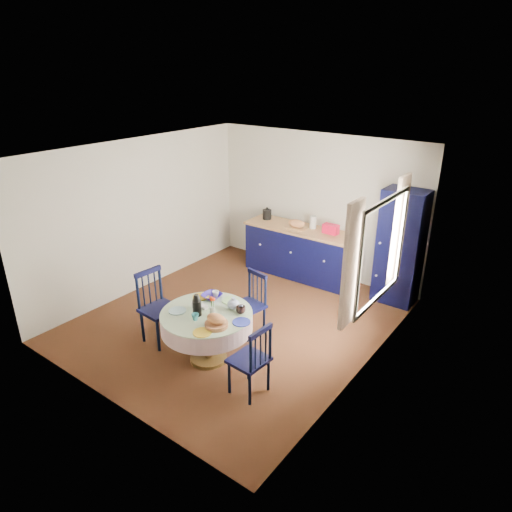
{
  "coord_description": "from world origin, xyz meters",
  "views": [
    {
      "loc": [
        3.76,
        -4.59,
        3.55
      ],
      "look_at": [
        0.2,
        0.2,
        1.02
      ],
      "focal_mm": 32.0,
      "sensor_mm": 36.0,
      "label": 1
    }
  ],
  "objects_px": {
    "dining_table": "(207,321)",
    "chair_left": "(158,306)",
    "mug_b": "(195,317)",
    "cobalt_bowl": "(212,296)",
    "chair_far": "(250,303)",
    "mug_c": "(241,310)",
    "chair_right": "(251,359)",
    "pantry_cabinet": "(400,248)",
    "mug_d": "(216,294)",
    "kitchen_counter": "(299,251)",
    "mug_a": "(196,305)"
  },
  "relations": [
    {
      "from": "kitchen_counter",
      "to": "mug_c",
      "type": "height_order",
      "value": "kitchen_counter"
    },
    {
      "from": "chair_far",
      "to": "mug_d",
      "type": "relative_size",
      "value": 10.03
    },
    {
      "from": "kitchen_counter",
      "to": "mug_b",
      "type": "xyz_separation_m",
      "value": [
        0.43,
        -3.11,
        0.27
      ]
    },
    {
      "from": "dining_table",
      "to": "chair_left",
      "type": "height_order",
      "value": "chair_left"
    },
    {
      "from": "mug_a",
      "to": "cobalt_bowl",
      "type": "xyz_separation_m",
      "value": [
        -0.02,
        0.32,
        -0.02
      ]
    },
    {
      "from": "kitchen_counter",
      "to": "pantry_cabinet",
      "type": "height_order",
      "value": "pantry_cabinet"
    },
    {
      "from": "mug_b",
      "to": "mug_c",
      "type": "height_order",
      "value": "mug_c"
    },
    {
      "from": "kitchen_counter",
      "to": "pantry_cabinet",
      "type": "distance_m",
      "value": 1.81
    },
    {
      "from": "pantry_cabinet",
      "to": "chair_far",
      "type": "height_order",
      "value": "pantry_cabinet"
    },
    {
      "from": "dining_table",
      "to": "mug_c",
      "type": "distance_m",
      "value": 0.45
    },
    {
      "from": "kitchen_counter",
      "to": "chair_far",
      "type": "xyz_separation_m",
      "value": [
        0.46,
        -2.04,
        -0.01
      ]
    },
    {
      "from": "kitchen_counter",
      "to": "mug_d",
      "type": "relative_size",
      "value": 22.45
    },
    {
      "from": "chair_left",
      "to": "mug_a",
      "type": "xyz_separation_m",
      "value": [
        0.68,
        0.05,
        0.23
      ]
    },
    {
      "from": "kitchen_counter",
      "to": "chair_left",
      "type": "xyz_separation_m",
      "value": [
        -0.43,
        -2.94,
        0.05
      ]
    },
    {
      "from": "pantry_cabinet",
      "to": "mug_a",
      "type": "height_order",
      "value": "pantry_cabinet"
    },
    {
      "from": "mug_b",
      "to": "mug_d",
      "type": "height_order",
      "value": "same"
    },
    {
      "from": "kitchen_counter",
      "to": "chair_far",
      "type": "bearing_deg",
      "value": -78.57
    },
    {
      "from": "chair_right",
      "to": "mug_d",
      "type": "distance_m",
      "value": 1.2
    },
    {
      "from": "chair_far",
      "to": "cobalt_bowl",
      "type": "xyz_separation_m",
      "value": [
        -0.23,
        -0.53,
        0.27
      ]
    },
    {
      "from": "chair_right",
      "to": "mug_a",
      "type": "bearing_deg",
      "value": -96.54
    },
    {
      "from": "cobalt_bowl",
      "to": "mug_c",
      "type": "bearing_deg",
      "value": -7.89
    },
    {
      "from": "chair_left",
      "to": "cobalt_bowl",
      "type": "height_order",
      "value": "chair_left"
    },
    {
      "from": "mug_b",
      "to": "cobalt_bowl",
      "type": "height_order",
      "value": "mug_b"
    },
    {
      "from": "kitchen_counter",
      "to": "pantry_cabinet",
      "type": "relative_size",
      "value": 1.1
    },
    {
      "from": "dining_table",
      "to": "mug_b",
      "type": "bearing_deg",
      "value": -90.35
    },
    {
      "from": "chair_left",
      "to": "dining_table",
      "type": "bearing_deg",
      "value": -82.23
    },
    {
      "from": "chair_left",
      "to": "chair_right",
      "type": "distance_m",
      "value": 1.71
    },
    {
      "from": "chair_far",
      "to": "mug_a",
      "type": "relative_size",
      "value": 7.22
    },
    {
      "from": "dining_table",
      "to": "mug_c",
      "type": "xyz_separation_m",
      "value": [
        0.34,
        0.25,
        0.16
      ]
    },
    {
      "from": "chair_right",
      "to": "mug_c",
      "type": "height_order",
      "value": "chair_right"
    },
    {
      "from": "kitchen_counter",
      "to": "cobalt_bowl",
      "type": "xyz_separation_m",
      "value": [
        0.23,
        -2.57,
        0.26
      ]
    },
    {
      "from": "chair_right",
      "to": "pantry_cabinet",
      "type": "bearing_deg",
      "value": 175.24
    },
    {
      "from": "pantry_cabinet",
      "to": "cobalt_bowl",
      "type": "relative_size",
      "value": 7.2
    },
    {
      "from": "kitchen_counter",
      "to": "chair_left",
      "type": "distance_m",
      "value": 2.98
    },
    {
      "from": "pantry_cabinet",
      "to": "dining_table",
      "type": "height_order",
      "value": "pantry_cabinet"
    },
    {
      "from": "mug_b",
      "to": "mug_c",
      "type": "relative_size",
      "value": 0.73
    },
    {
      "from": "pantry_cabinet",
      "to": "dining_table",
      "type": "bearing_deg",
      "value": -113.26
    },
    {
      "from": "chair_right",
      "to": "mug_a",
      "type": "distance_m",
      "value": 1.07
    },
    {
      "from": "chair_left",
      "to": "chair_right",
      "type": "relative_size",
      "value": 1.11
    },
    {
      "from": "mug_c",
      "to": "mug_d",
      "type": "relative_size",
      "value": 1.36
    },
    {
      "from": "mug_c",
      "to": "mug_b",
      "type": "bearing_deg",
      "value": -126.49
    },
    {
      "from": "mug_a",
      "to": "mug_d",
      "type": "distance_m",
      "value": 0.38
    },
    {
      "from": "kitchen_counter",
      "to": "pantry_cabinet",
      "type": "xyz_separation_m",
      "value": [
        1.75,
        0.1,
        0.45
      ]
    },
    {
      "from": "cobalt_bowl",
      "to": "dining_table",
      "type": "bearing_deg",
      "value": -57.26
    },
    {
      "from": "chair_far",
      "to": "cobalt_bowl",
      "type": "relative_size",
      "value": 3.55
    },
    {
      "from": "chair_right",
      "to": "mug_b",
      "type": "bearing_deg",
      "value": -84.35
    },
    {
      "from": "mug_b",
      "to": "chair_right",
      "type": "bearing_deg",
      "value": 1.73
    },
    {
      "from": "chair_left",
      "to": "cobalt_bowl",
      "type": "distance_m",
      "value": 0.79
    },
    {
      "from": "chair_left",
      "to": "cobalt_bowl",
      "type": "relative_size",
      "value": 3.99
    },
    {
      "from": "kitchen_counter",
      "to": "mug_c",
      "type": "bearing_deg",
      "value": -74.92
    }
  ]
}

